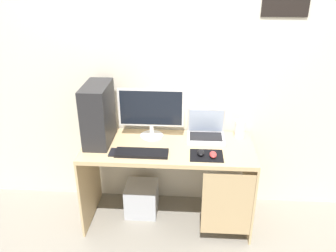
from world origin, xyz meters
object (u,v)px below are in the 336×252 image
object	(u,v)px
monitor	(151,112)
keyboard	(142,153)
mouse_left	(201,153)
mouse_right	(213,155)
laptop	(206,132)
speaker	(240,129)
pc_tower	(98,114)
cell_phone	(114,152)
subwoofer	(142,198)

from	to	relation	value
monitor	keyboard	distance (m)	0.39
mouse_left	mouse_right	bearing A→B (deg)	-14.74
keyboard	mouse_left	xyz separation A→B (m)	(0.47, 0.02, 0.01)
monitor	laptop	bearing A→B (deg)	2.91
speaker	mouse_right	world-z (taller)	speaker
keyboard	mouse_left	world-z (taller)	mouse_left
mouse_left	keyboard	bearing A→B (deg)	-177.54
speaker	pc_tower	bearing A→B (deg)	-172.16
monitor	speaker	world-z (taller)	monitor
monitor	cell_phone	distance (m)	0.47
mouse_right	subwoofer	world-z (taller)	mouse_right
speaker	cell_phone	xyz separation A→B (m)	(-1.03, -0.35, -0.07)
mouse_right	cell_phone	distance (m)	0.79
keyboard	mouse_right	bearing A→B (deg)	-0.51
monitor	mouse_right	size ratio (longest dim) A/B	5.76
monitor	mouse_left	world-z (taller)	monitor
keyboard	mouse_right	world-z (taller)	mouse_right
keyboard	mouse_right	distance (m)	0.56
pc_tower	subwoofer	distance (m)	0.92
mouse_left	mouse_right	world-z (taller)	same
laptop	cell_phone	xyz separation A→B (m)	(-0.74, -0.33, -0.04)
pc_tower	laptop	xyz separation A→B (m)	(0.89, 0.14, -0.20)
keyboard	monitor	bearing A→B (deg)	82.02
cell_phone	subwoofer	xyz separation A→B (m)	(0.17, 0.22, -0.61)
pc_tower	cell_phone	distance (m)	0.35
mouse_right	cell_phone	size ratio (longest dim) A/B	0.74
pc_tower	cell_phone	xyz separation A→B (m)	(0.15, -0.19, -0.25)
pc_tower	mouse_left	bearing A→B (deg)	-12.06
laptop	speaker	world-z (taller)	laptop
monitor	subwoofer	distance (m)	0.85
pc_tower	mouse_right	world-z (taller)	pc_tower
keyboard	subwoofer	world-z (taller)	keyboard
keyboard	mouse_left	size ratio (longest dim) A/B	4.38
pc_tower	cell_phone	bearing A→B (deg)	-51.13
keyboard	laptop	bearing A→B (deg)	33.35
subwoofer	mouse_right	bearing A→B (deg)	-21.32
speaker	subwoofer	size ratio (longest dim) A/B	0.53
cell_phone	subwoofer	world-z (taller)	cell_phone
pc_tower	mouse_left	size ratio (longest dim) A/B	5.22
keyboard	subwoofer	size ratio (longest dim) A/B	1.47
pc_tower	mouse_left	world-z (taller)	pc_tower
laptop	cell_phone	distance (m)	0.81
monitor	subwoofer	bearing A→B (deg)	-139.88
cell_phone	keyboard	bearing A→B (deg)	-2.38
monitor	speaker	size ratio (longest dim) A/B	3.66
laptop	mouse_left	xyz separation A→B (m)	(-0.05, -0.32, -0.03)
pc_tower	monitor	distance (m)	0.44
mouse_right	cell_phone	xyz separation A→B (m)	(-0.79, 0.01, -0.02)
mouse_left	mouse_right	distance (m)	0.10
keyboard	speaker	bearing A→B (deg)	24.31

